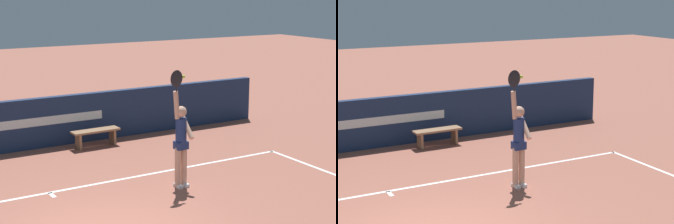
% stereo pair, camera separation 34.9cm
% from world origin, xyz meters
% --- Properties ---
extents(back_wall, '(15.05, 0.21, 1.29)m').
position_xyz_m(back_wall, '(0.00, 5.93, 0.65)').
color(back_wall, navy).
rests_on(back_wall, ground).
extents(tennis_player, '(0.44, 0.42, 2.45)m').
position_xyz_m(tennis_player, '(2.46, 1.63, 1.02)').
color(tennis_player, tan).
rests_on(tennis_player, ground).
extents(tennis_ball, '(0.07, 0.07, 0.07)m').
position_xyz_m(tennis_ball, '(2.53, 1.67, 2.29)').
color(tennis_ball, '#C4DB3A').
extents(courtside_bench_near, '(1.27, 0.39, 0.45)m').
position_xyz_m(courtside_bench_near, '(2.13, 5.29, 0.33)').
color(courtside_bench_near, '#916A4A').
rests_on(courtside_bench_near, ground).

